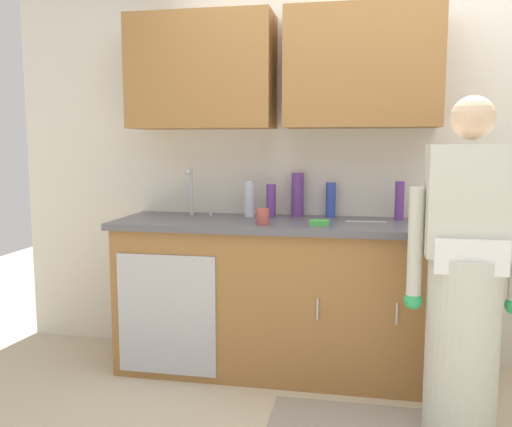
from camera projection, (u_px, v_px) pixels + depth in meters
kitchen_wall_with_uppers at (347, 133)px, 3.47m from camera, size 4.80×0.44×2.70m
counter_cabinet at (275, 299)px, 3.38m from camera, size 1.90×0.62×0.90m
countertop at (276, 224)px, 3.33m from camera, size 1.96×0.66×0.04m
sink at (191, 220)px, 3.44m from camera, size 0.50×0.36×0.35m
person_at_sink at (464, 295)px, 2.58m from camera, size 0.55×0.34×1.62m
floor_mat at (349, 426)px, 2.72m from camera, size 0.80×0.50×0.01m
bottle_water_tall at (271, 201)px, 3.49m from camera, size 0.06×0.06×0.21m
bottle_cleaner_spray at (249, 199)px, 3.50m from camera, size 0.07×0.07×0.23m
bottle_soap at (331, 200)px, 3.48m from camera, size 0.06×0.06×0.22m
bottle_water_short at (298, 195)px, 3.51m from camera, size 0.08×0.08×0.28m
bottle_dish_liquid at (399, 201)px, 3.35m from camera, size 0.06×0.06×0.24m
cup_by_sink at (263, 217)px, 3.15m from camera, size 0.08×0.08×0.09m
knife_on_counter at (366, 221)px, 3.27m from camera, size 0.24×0.03×0.01m
sponge at (319, 223)px, 3.13m from camera, size 0.11×0.07×0.03m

